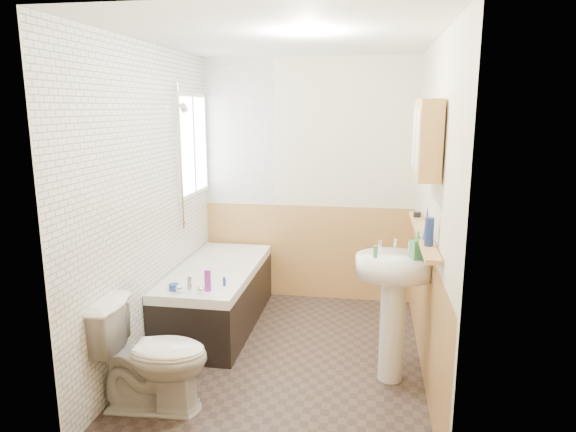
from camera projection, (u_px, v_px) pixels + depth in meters
The scene contains 26 objects.
floor at pixel (285, 356), 4.22m from camera, with size 2.80×2.80×0.00m, color #312622.
ceiling at pixel (285, 37), 3.70m from camera, with size 2.80×2.80×0.00m, color white.
wall_back at pixel (308, 182), 5.32m from camera, with size 2.20×0.02×2.50m, color beige.
wall_front at pixel (238, 260), 2.60m from camera, with size 2.20×0.02×2.50m, color beige.
wall_left at pixel (149, 203), 4.13m from camera, with size 0.02×2.80×2.50m, color beige.
wall_right at pixel (433, 212), 3.78m from camera, with size 0.02×2.80×2.50m, color beige.
wainscot_right at pixel (424, 307), 3.94m from camera, with size 0.01×2.80×1.00m, color tan.
wainscot_front at pixel (242, 392), 2.77m from camera, with size 2.20×0.01×1.00m, color tan.
wainscot_back at pixel (307, 252), 5.45m from camera, with size 2.20×0.01×1.00m, color tan.
tile_cladding_left at pixel (152, 203), 4.13m from camera, with size 0.01×2.80×2.50m, color white.
tile_return_back at pixel (238, 133), 5.31m from camera, with size 0.75×0.01×1.50m, color white.
window at pixel (193, 145), 4.96m from camera, with size 0.03×0.79×0.99m.
bathtub at pixel (217, 295), 4.78m from camera, with size 0.70×1.62×0.71m.
shower_riser at pixel (181, 146), 4.58m from camera, with size 0.11×0.09×1.31m.
toilet at pixel (152, 356), 3.43m from camera, with size 0.43×0.77×0.76m, color white.
sink at pixel (394, 292), 3.73m from camera, with size 0.56×0.45×1.08m.
pine_shelf at pixel (423, 233), 3.79m from camera, with size 0.10×1.49×0.03m, color tan.
medicine_cabinet at pixel (427, 139), 3.45m from camera, with size 0.15×0.58×0.53m.
foam_can at pixel (429, 232), 3.37m from camera, with size 0.06×0.06×0.19m, color navy.
green_bottle at pixel (427, 222), 3.52m from camera, with size 0.05×0.05×0.24m, color #19339E.
black_jar at pixel (417, 214), 4.28m from camera, with size 0.06×0.06×0.04m, color black.
soap_bottle at pixel (417, 252), 3.60m from camera, with size 0.09×0.20×0.09m, color #388447.
clear_bottle at pixel (375, 252), 3.63m from camera, with size 0.03×0.03×0.09m, color #388447.
blue_gel at pixel (208, 281), 4.08m from camera, with size 0.05×0.03×0.17m, color purple.
cream_jar at pixel (174, 287), 4.12m from camera, with size 0.08×0.08×0.05m, color #19339E.
orange_bottle at pixel (224, 282), 4.21m from camera, with size 0.02×0.02×0.07m, color #19339E.
Camera 1 is at (0.65, -3.83, 2.01)m, focal length 32.00 mm.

